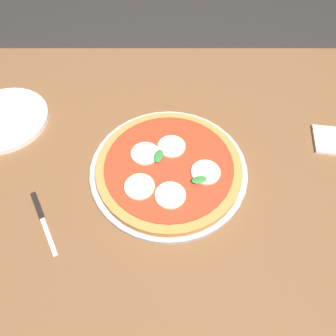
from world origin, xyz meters
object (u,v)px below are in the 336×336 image
(pizza, at_px, (168,167))
(serving_tray, at_px, (168,169))
(knife, at_px, (40,215))
(plate_white, at_px, (2,120))
(dining_table, at_px, (173,178))

(pizza, bearing_deg, serving_tray, 92.04)
(pizza, distance_m, knife, 0.30)
(plate_white, bearing_deg, dining_table, -14.30)
(knife, bearing_deg, pizza, 21.79)
(knife, bearing_deg, serving_tray, 23.06)
(plate_white, xyz_separation_m, knife, (0.16, -0.28, -0.00))
(serving_tray, height_order, knife, serving_tray)
(pizza, bearing_deg, knife, -158.21)
(dining_table, relative_size, knife, 9.16)
(dining_table, xyz_separation_m, knife, (-0.29, -0.16, 0.10))
(serving_tray, bearing_deg, dining_table, 72.52)
(serving_tray, distance_m, plate_white, 0.47)
(plate_white, height_order, knife, plate_white)
(serving_tray, height_order, pizza, pizza)
(plate_white, bearing_deg, pizza, -20.73)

